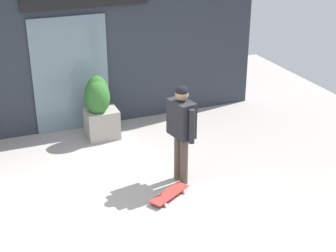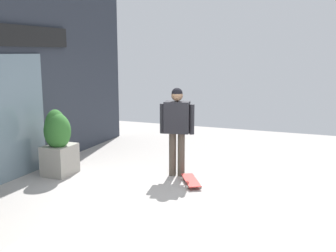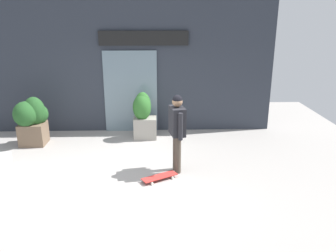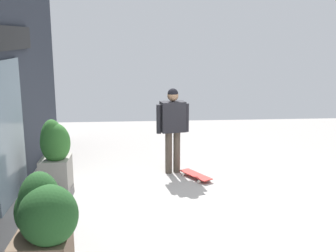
{
  "view_description": "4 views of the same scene",
  "coord_description": "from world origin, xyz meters",
  "px_view_note": "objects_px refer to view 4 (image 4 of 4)",
  "views": [
    {
      "loc": [
        -1.74,
        -6.26,
        4.18
      ],
      "look_at": [
        0.95,
        0.35,
        0.95
      ],
      "focal_mm": 54.56,
      "sensor_mm": 36.0,
      "label": 1
    },
    {
      "loc": [
        -5.51,
        -2.2,
        2.24
      ],
      "look_at": [
        0.95,
        0.35,
        0.95
      ],
      "focal_mm": 42.66,
      "sensor_mm": 36.0,
      "label": 2
    },
    {
      "loc": [
        0.76,
        -6.25,
        3.11
      ],
      "look_at": [
        0.95,
        0.35,
        0.95
      ],
      "focal_mm": 36.61,
      "sensor_mm": 36.0,
      "label": 3
    },
    {
      "loc": [
        -6.33,
        0.9,
        2.56
      ],
      "look_at": [
        0.95,
        0.35,
        0.95
      ],
      "focal_mm": 43.92,
      "sensor_mm": 36.0,
      "label": 4
    }
  ],
  "objects_px": {
    "skateboard": "(196,175)",
    "skateboarder": "(173,122)",
    "planter_box_left": "(43,225)",
    "planter_box_right": "(55,152)"
  },
  "relations": [
    {
      "from": "skateboard",
      "to": "planter_box_left",
      "type": "relative_size",
      "value": 0.61
    },
    {
      "from": "skateboard",
      "to": "planter_box_left",
      "type": "distance_m",
      "value": 3.78
    },
    {
      "from": "skateboarder",
      "to": "skateboard",
      "type": "height_order",
      "value": "skateboarder"
    },
    {
      "from": "skateboarder",
      "to": "skateboard",
      "type": "xyz_separation_m",
      "value": [
        -0.36,
        -0.39,
        -0.93
      ]
    },
    {
      "from": "skateboard",
      "to": "skateboarder",
      "type": "bearing_deg",
      "value": -162.76
    },
    {
      "from": "skateboarder",
      "to": "planter_box_left",
      "type": "distance_m",
      "value": 3.87
    },
    {
      "from": "skateboarder",
      "to": "planter_box_right",
      "type": "relative_size",
      "value": 1.32
    },
    {
      "from": "skateboard",
      "to": "planter_box_right",
      "type": "height_order",
      "value": "planter_box_right"
    },
    {
      "from": "planter_box_left",
      "to": "skateboarder",
      "type": "bearing_deg",
      "value": -25.25
    },
    {
      "from": "skateboarder",
      "to": "planter_box_right",
      "type": "height_order",
      "value": "skateboarder"
    }
  ]
}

